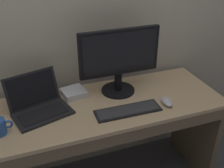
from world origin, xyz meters
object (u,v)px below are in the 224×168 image
at_px(external_monitor, 119,58).
at_px(computer_mouse, 167,102).
at_px(wired_keyboard, 128,110).
at_px(external_drive_box, 74,93).
at_px(laptop_black, 39,105).

distance_m(external_monitor, computer_mouse, 0.43).
xyz_separation_m(external_monitor, wired_keyboard, (-0.03, -0.25, -0.26)).
relative_size(wired_keyboard, computer_mouse, 3.67).
bearing_deg(wired_keyboard, external_monitor, 82.44).
height_order(external_monitor, wired_keyboard, external_monitor).
xyz_separation_m(wired_keyboard, external_drive_box, (-0.28, 0.31, 0.01)).
distance_m(external_monitor, wired_keyboard, 0.36).
bearing_deg(external_drive_box, wired_keyboard, -47.78).
relative_size(laptop_black, external_monitor, 0.73).
bearing_deg(wired_keyboard, laptop_black, 160.13).
distance_m(computer_mouse, external_drive_box, 0.64).
bearing_deg(external_monitor, computer_mouse, -46.66).
relative_size(computer_mouse, external_drive_box, 0.76).
bearing_deg(laptop_black, external_drive_box, 25.88).
xyz_separation_m(laptop_black, computer_mouse, (0.81, -0.20, -0.03)).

